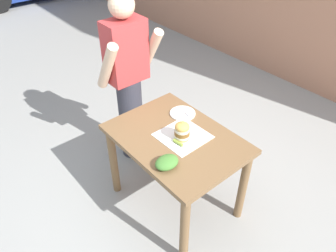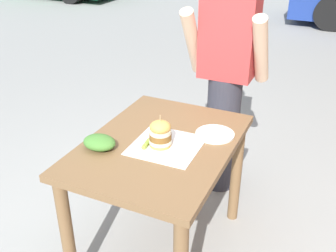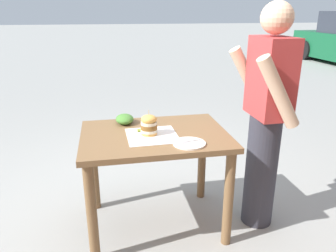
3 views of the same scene
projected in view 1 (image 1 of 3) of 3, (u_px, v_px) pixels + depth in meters
The scene contains 8 objects.
ground_plane at pixel (175, 201), 3.05m from camera, with size 80.00×80.00×0.00m, color #9E9E99.
patio_table at pixel (176, 150), 2.65m from camera, with size 0.77×1.06×0.78m.
serving_paper at pixel (183, 136), 2.58m from camera, with size 0.36×0.36×0.00m, color white.
sandwich at pixel (182, 131), 2.51m from camera, with size 0.12×0.12×0.18m.
pickle_spear at pixel (178, 143), 2.49m from camera, with size 0.02×0.02×0.09m, color #8EA83D.
side_plate_with_forks at pixel (183, 113), 2.81m from camera, with size 0.22×0.22×0.02m.
side_salad at pixel (167, 162), 2.29m from camera, with size 0.18×0.14×0.07m, color #477F33.
diner_across_table at pixel (128, 81), 3.05m from camera, with size 0.55×0.35×1.69m.
Camera 1 is at (-1.32, -1.46, 2.42)m, focal length 35.00 mm.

